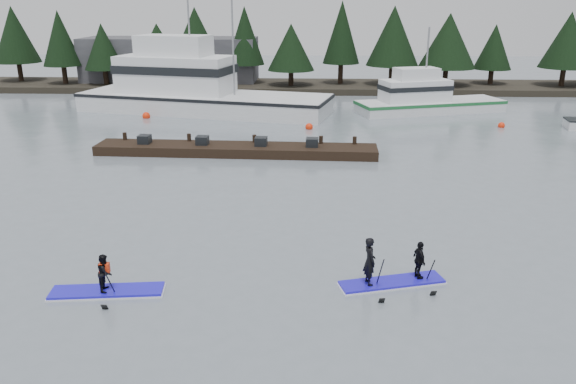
{
  "coord_description": "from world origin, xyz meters",
  "views": [
    {
      "loc": [
        0.94,
        -16.01,
        8.62
      ],
      "look_at": [
        0.0,
        6.0,
        1.1
      ],
      "focal_mm": 35.0,
      "sensor_mm": 36.0,
      "label": 1
    }
  ],
  "objects_px": {
    "fishing_boat_medium": "(426,106)",
    "fishing_boat_large": "(197,101)",
    "floating_dock": "(236,150)",
    "paddleboard_duo": "(392,268)",
    "paddleboard_solo": "(106,282)"
  },
  "relations": [
    {
      "from": "fishing_boat_medium",
      "to": "fishing_boat_large",
      "type": "bearing_deg",
      "value": 164.45
    },
    {
      "from": "fishing_boat_large",
      "to": "paddleboard_solo",
      "type": "distance_m",
      "value": 30.44
    },
    {
      "from": "fishing_boat_large",
      "to": "floating_dock",
      "type": "bearing_deg",
      "value": -56.62
    },
    {
      "from": "fishing_boat_large",
      "to": "fishing_boat_medium",
      "type": "height_order",
      "value": "fishing_boat_large"
    },
    {
      "from": "fishing_boat_large",
      "to": "paddleboard_duo",
      "type": "distance_m",
      "value": 31.68
    },
    {
      "from": "fishing_boat_large",
      "to": "paddleboard_solo",
      "type": "height_order",
      "value": "fishing_boat_large"
    },
    {
      "from": "paddleboard_solo",
      "to": "fishing_boat_large",
      "type": "bearing_deg",
      "value": 89.31
    },
    {
      "from": "paddleboard_solo",
      "to": "floating_dock",
      "type": "bearing_deg",
      "value": 77.25
    },
    {
      "from": "floating_dock",
      "to": "paddleboard_solo",
      "type": "distance_m",
      "value": 16.93
    },
    {
      "from": "floating_dock",
      "to": "fishing_boat_large",
      "type": "bearing_deg",
      "value": 112.17
    },
    {
      "from": "floating_dock",
      "to": "paddleboard_duo",
      "type": "distance_m",
      "value": 17.37
    },
    {
      "from": "paddleboard_solo",
      "to": "paddleboard_duo",
      "type": "bearing_deg",
      "value": -0.35
    },
    {
      "from": "fishing_boat_medium",
      "to": "paddleboard_solo",
      "type": "bearing_deg",
      "value": -133.92
    },
    {
      "from": "fishing_boat_large",
      "to": "paddleboard_duo",
      "type": "height_order",
      "value": "fishing_boat_large"
    },
    {
      "from": "fishing_boat_large",
      "to": "fishing_boat_medium",
      "type": "distance_m",
      "value": 18.72
    }
  ]
}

